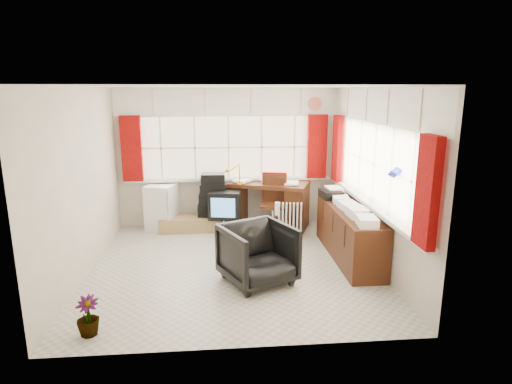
{
  "coord_description": "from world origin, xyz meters",
  "views": [
    {
      "loc": [
        -0.19,
        -5.71,
        2.45
      ],
      "look_at": [
        0.37,
        0.55,
        0.95
      ],
      "focal_mm": 30.0,
      "sensor_mm": 36.0,
      "label": 1
    }
  ],
  "objects_px": {
    "credenza": "(349,232)",
    "mini_fridge": "(162,207)",
    "crt_tv": "(225,204)",
    "desk_lamp": "(239,170)",
    "task_chair": "(274,201)",
    "office_chair": "(258,254)",
    "radiator": "(290,224)",
    "desk": "(267,202)",
    "tv_bench": "(200,223)"
  },
  "relations": [
    {
      "from": "desk",
      "to": "desk_lamp",
      "type": "bearing_deg",
      "value": -162.16
    },
    {
      "from": "radiator",
      "to": "crt_tv",
      "type": "xyz_separation_m",
      "value": [
        -1.08,
        0.47,
        0.25
      ]
    },
    {
      "from": "desk",
      "to": "task_chair",
      "type": "xyz_separation_m",
      "value": [
        0.08,
        -0.32,
        0.09
      ]
    },
    {
      "from": "desk",
      "to": "mini_fridge",
      "type": "bearing_deg",
      "value": -179.99
    },
    {
      "from": "desk_lamp",
      "to": "task_chair",
      "type": "relative_size",
      "value": 0.36
    },
    {
      "from": "office_chair",
      "to": "task_chair",
      "type": "bearing_deg",
      "value": 51.72
    },
    {
      "from": "mini_fridge",
      "to": "office_chair",
      "type": "bearing_deg",
      "value": -57.03
    },
    {
      "from": "task_chair",
      "to": "office_chair",
      "type": "distance_m",
      "value": 2.08
    },
    {
      "from": "desk_lamp",
      "to": "office_chair",
      "type": "distance_m",
      "value": 2.29
    },
    {
      "from": "desk",
      "to": "mini_fridge",
      "type": "relative_size",
      "value": 1.97
    },
    {
      "from": "tv_bench",
      "to": "desk_lamp",
      "type": "bearing_deg",
      "value": -6.67
    },
    {
      "from": "task_chair",
      "to": "tv_bench",
      "type": "bearing_deg",
      "value": 169.84
    },
    {
      "from": "radiator",
      "to": "credenza",
      "type": "height_order",
      "value": "credenza"
    },
    {
      "from": "credenza",
      "to": "crt_tv",
      "type": "height_order",
      "value": "credenza"
    },
    {
      "from": "desk_lamp",
      "to": "tv_bench",
      "type": "distance_m",
      "value": 1.22
    },
    {
      "from": "task_chair",
      "to": "tv_bench",
      "type": "height_order",
      "value": "task_chair"
    },
    {
      "from": "office_chair",
      "to": "radiator",
      "type": "bearing_deg",
      "value": 41.92
    },
    {
      "from": "tv_bench",
      "to": "task_chair",
      "type": "bearing_deg",
      "value": -10.16
    },
    {
      "from": "crt_tv",
      "to": "tv_bench",
      "type": "bearing_deg",
      "value": 165.02
    },
    {
      "from": "office_chair",
      "to": "tv_bench",
      "type": "relative_size",
      "value": 0.61
    },
    {
      "from": "desk_lamp",
      "to": "crt_tv",
      "type": "height_order",
      "value": "desk_lamp"
    },
    {
      "from": "credenza",
      "to": "desk",
      "type": "bearing_deg",
      "value": 123.06
    },
    {
      "from": "credenza",
      "to": "task_chair",
      "type": "bearing_deg",
      "value": 126.86
    },
    {
      "from": "desk_lamp",
      "to": "task_chair",
      "type": "distance_m",
      "value": 0.81
    },
    {
      "from": "credenza",
      "to": "office_chair",
      "type": "bearing_deg",
      "value": -152.87
    },
    {
      "from": "office_chair",
      "to": "desk",
      "type": "bearing_deg",
      "value": 55.31
    },
    {
      "from": "task_chair",
      "to": "office_chair",
      "type": "xyz_separation_m",
      "value": [
        -0.47,
        -2.02,
        -0.17
      ]
    },
    {
      "from": "desk_lamp",
      "to": "mini_fridge",
      "type": "bearing_deg",
      "value": 173.27
    },
    {
      "from": "task_chair",
      "to": "desk",
      "type": "bearing_deg",
      "value": 104.01
    },
    {
      "from": "radiator",
      "to": "mini_fridge",
      "type": "xyz_separation_m",
      "value": [
        -2.21,
        0.68,
        0.16
      ]
    },
    {
      "from": "radiator",
      "to": "crt_tv",
      "type": "height_order",
      "value": "crt_tv"
    },
    {
      "from": "radiator",
      "to": "crt_tv",
      "type": "relative_size",
      "value": 0.98
    },
    {
      "from": "desk",
      "to": "crt_tv",
      "type": "relative_size",
      "value": 2.58
    },
    {
      "from": "desk_lamp",
      "to": "tv_bench",
      "type": "relative_size",
      "value": 0.27
    },
    {
      "from": "office_chair",
      "to": "tv_bench",
      "type": "bearing_deg",
      "value": 85.39
    },
    {
      "from": "task_chair",
      "to": "desk_lamp",
      "type": "bearing_deg",
      "value": 165.67
    },
    {
      "from": "mini_fridge",
      "to": "crt_tv",
      "type": "bearing_deg",
      "value": -10.23
    },
    {
      "from": "task_chair",
      "to": "radiator",
      "type": "xyz_separation_m",
      "value": [
        0.23,
        -0.36,
        -0.31
      ]
    },
    {
      "from": "radiator",
      "to": "mini_fridge",
      "type": "distance_m",
      "value": 2.32
    },
    {
      "from": "credenza",
      "to": "mini_fridge",
      "type": "bearing_deg",
      "value": 151.5
    },
    {
      "from": "desk",
      "to": "radiator",
      "type": "distance_m",
      "value": 0.77
    },
    {
      "from": "task_chair",
      "to": "credenza",
      "type": "relative_size",
      "value": 0.53
    },
    {
      "from": "office_chair",
      "to": "credenza",
      "type": "bearing_deg",
      "value": 1.96
    },
    {
      "from": "task_chair",
      "to": "tv_bench",
      "type": "relative_size",
      "value": 0.75
    },
    {
      "from": "office_chair",
      "to": "crt_tv",
      "type": "xyz_separation_m",
      "value": [
        -0.38,
        2.13,
        0.11
      ]
    },
    {
      "from": "tv_bench",
      "to": "mini_fridge",
      "type": "xyz_separation_m",
      "value": [
        -0.67,
        0.08,
        0.28
      ]
    },
    {
      "from": "office_chair",
      "to": "tv_bench",
      "type": "xyz_separation_m",
      "value": [
        -0.85,
        2.25,
        -0.26
      ]
    },
    {
      "from": "desk_lamp",
      "to": "office_chair",
      "type": "relative_size",
      "value": 0.44
    },
    {
      "from": "credenza",
      "to": "crt_tv",
      "type": "distance_m",
      "value": 2.29
    },
    {
      "from": "task_chair",
      "to": "office_chair",
      "type": "height_order",
      "value": "task_chair"
    }
  ]
}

